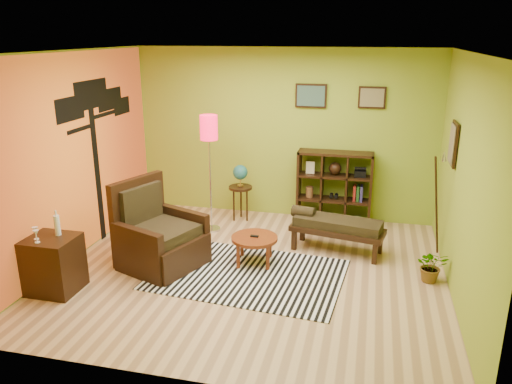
% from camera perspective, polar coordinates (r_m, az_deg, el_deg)
% --- Properties ---
extents(ground, '(5.00, 5.00, 0.00)m').
position_cam_1_polar(ground, '(6.69, -0.60, -9.00)').
color(ground, tan).
rests_on(ground, ground).
extents(room_shell, '(5.04, 4.54, 2.82)m').
position_cam_1_polar(room_shell, '(6.13, -1.47, 6.35)').
color(room_shell, '#8BA62A').
rests_on(room_shell, ground).
extents(zebra_rug, '(2.56, 1.84, 0.01)m').
position_cam_1_polar(zebra_rug, '(6.59, -0.93, -9.38)').
color(zebra_rug, white).
rests_on(zebra_rug, ground).
extents(coffee_table, '(0.63, 0.63, 0.41)m').
position_cam_1_polar(coffee_table, '(6.77, -0.18, -5.56)').
color(coffee_table, maroon).
rests_on(coffee_table, ground).
extents(armchair, '(1.23, 1.22, 1.16)m').
position_cam_1_polar(armchair, '(6.86, -11.13, -5.40)').
color(armchair, black).
rests_on(armchair, ground).
extents(side_cabinet, '(0.59, 0.53, 1.01)m').
position_cam_1_polar(side_cabinet, '(6.55, -22.16, -7.62)').
color(side_cabinet, black).
rests_on(side_cabinet, ground).
extents(floor_lamp, '(0.28, 0.28, 1.84)m').
position_cam_1_polar(floor_lamp, '(7.60, -5.38, 6.14)').
color(floor_lamp, silver).
rests_on(floor_lamp, ground).
extents(globe_table, '(0.39, 0.39, 0.95)m').
position_cam_1_polar(globe_table, '(8.21, -1.80, 1.54)').
color(globe_table, black).
rests_on(globe_table, ground).
extents(cube_shelf, '(1.20, 0.35, 1.20)m').
position_cam_1_polar(cube_shelf, '(8.21, 9.01, 0.45)').
color(cube_shelf, black).
rests_on(cube_shelf, ground).
extents(bench, '(1.38, 0.71, 0.61)m').
position_cam_1_polar(bench, '(7.20, 9.02, -3.81)').
color(bench, black).
rests_on(bench, ground).
extents(potted_plant, '(0.41, 0.45, 0.33)m').
position_cam_1_polar(potted_plant, '(6.74, 19.40, -8.32)').
color(potted_plant, '#26661E').
rests_on(potted_plant, ground).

